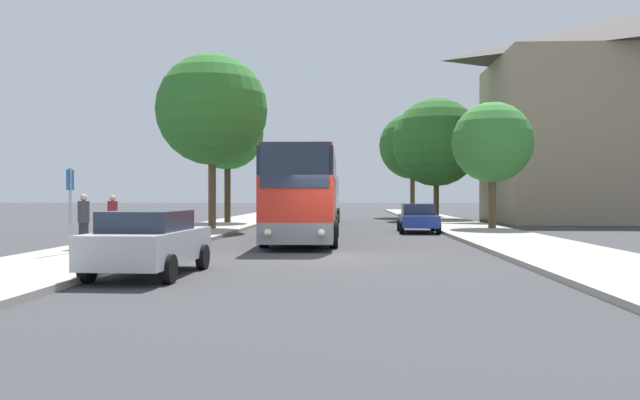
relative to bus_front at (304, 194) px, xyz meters
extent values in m
plane|color=#38383A|center=(1.25, -6.23, -1.90)|extent=(300.00, 300.00, 0.00)
cube|color=#A39E93|center=(-5.75, -6.23, -1.82)|extent=(4.00, 120.00, 0.15)
cube|color=#A39E93|center=(8.25, -6.23, -1.82)|extent=(4.00, 120.00, 0.15)
cube|color=gray|center=(21.37, 19.52, 3.79)|extent=(18.64, 10.64, 11.38)
pyramid|color=#423D38|center=(21.37, 19.52, 11.08)|extent=(18.64, 10.64, 3.19)
cube|color=gray|center=(0.00, 0.01, -1.27)|extent=(2.57, 10.31, 0.70)
cube|color=red|center=(0.00, 0.01, -0.16)|extent=(2.57, 10.31, 1.52)
cube|color=#232D3D|center=(0.00, 0.01, 1.07)|extent=(2.59, 10.10, 0.95)
cube|color=red|center=(0.00, 0.01, 1.61)|extent=(2.52, 10.10, 0.12)
cube|color=#232D3D|center=(0.07, -5.15, 0.92)|extent=(2.20, 0.09, 1.45)
sphere|color=#F4EAC1|center=(-0.79, -5.19, -1.24)|extent=(0.24, 0.24, 0.24)
sphere|color=#F4EAC1|center=(0.92, -5.16, -1.24)|extent=(0.24, 0.24, 0.24)
cylinder|color=black|center=(-1.18, -3.08, -1.40)|extent=(0.31, 1.00, 1.00)
cylinder|color=black|center=(1.26, -3.05, -1.40)|extent=(0.31, 1.00, 1.00)
cylinder|color=black|center=(-1.26, 3.08, -1.40)|extent=(0.31, 1.00, 1.00)
cylinder|color=black|center=(1.18, 3.11, -1.40)|extent=(0.31, 1.00, 1.00)
cube|color=#238942|center=(-0.28, 14.62, -1.27)|extent=(2.60, 11.87, 0.70)
cube|color=silver|center=(-0.28, 14.62, -0.33)|extent=(2.60, 11.87, 1.18)
cube|color=#232D3D|center=(-0.28, 14.62, 0.74)|extent=(2.62, 11.63, 0.95)
cube|color=silver|center=(-0.28, 14.62, 1.27)|extent=(2.55, 11.63, 0.12)
cube|color=#232D3D|center=(-0.37, 8.67, 0.59)|extent=(2.18, 0.09, 1.45)
sphere|color=#F4EAC1|center=(-1.22, 8.66, -1.24)|extent=(0.24, 0.24, 0.24)
sphere|color=#F4EAC1|center=(0.48, 8.64, -1.24)|extent=(0.24, 0.24, 0.24)
cylinder|color=black|center=(-1.55, 11.09, -1.40)|extent=(0.31, 1.00, 1.00)
cylinder|color=black|center=(0.88, 11.05, -1.40)|extent=(0.31, 1.00, 1.00)
cylinder|color=black|center=(-1.44, 18.19, -1.40)|extent=(0.31, 1.00, 1.00)
cylinder|color=black|center=(0.98, 18.15, -1.40)|extent=(0.31, 1.00, 1.00)
cube|color=#B7B7BC|center=(-2.77, -10.78, -1.22)|extent=(1.91, 4.21, 0.73)
cube|color=#232D3D|center=(-2.77, -10.94, -0.63)|extent=(1.63, 2.21, 0.45)
cylinder|color=black|center=(-3.60, -9.46, -1.59)|extent=(0.22, 0.63, 0.62)
cylinder|color=black|center=(-1.84, -9.53, -1.59)|extent=(0.22, 0.63, 0.62)
cylinder|color=black|center=(-3.69, -12.03, -1.59)|extent=(0.22, 0.63, 0.62)
cylinder|color=black|center=(-1.93, -12.09, -1.59)|extent=(0.22, 0.63, 0.62)
cube|color=#233D9E|center=(5.26, 6.67, -1.30)|extent=(1.90, 4.37, 0.57)
cube|color=#232D3D|center=(5.26, 6.84, -0.74)|extent=(1.62, 2.29, 0.56)
cylinder|color=black|center=(6.09, 5.30, -1.59)|extent=(0.22, 0.63, 0.62)
cylinder|color=black|center=(4.34, 5.36, -1.59)|extent=(0.22, 0.63, 0.62)
cylinder|color=black|center=(6.18, 7.98, -1.59)|extent=(0.22, 0.63, 0.62)
cylinder|color=black|center=(4.42, 8.03, -1.59)|extent=(0.22, 0.63, 0.62)
cylinder|color=gray|center=(-6.34, -7.03, -0.50)|extent=(0.08, 0.08, 2.50)
cube|color=#1E56A3|center=(-6.34, -7.03, 0.40)|extent=(0.03, 0.45, 0.60)
cylinder|color=#23232D|center=(-6.67, -5.35, -1.33)|extent=(0.30, 0.30, 0.83)
cylinder|color=#333338|center=(-6.67, -5.35, -0.57)|extent=(0.36, 0.36, 0.69)
sphere|color=tan|center=(-6.67, -5.35, -0.12)|extent=(0.22, 0.22, 0.22)
cylinder|color=#23232D|center=(-6.93, -2.27, -1.34)|extent=(0.30, 0.30, 0.81)
cylinder|color=maroon|center=(-6.93, -2.27, -0.59)|extent=(0.36, 0.36, 0.68)
sphere|color=tan|center=(-6.93, -2.27, -0.14)|extent=(0.22, 0.22, 0.22)
cylinder|color=#47331E|center=(-6.04, 14.91, 0.24)|extent=(0.40, 0.40, 3.97)
sphere|color=#2D7028|center=(-6.04, 14.91, 3.98)|extent=(4.68, 4.68, 4.68)
cylinder|color=brown|center=(-5.37, 7.43, 0.27)|extent=(0.40, 0.40, 4.03)
sphere|color=#2D7028|center=(-5.37, 7.43, 4.46)|extent=(5.82, 5.82, 5.82)
cylinder|color=brown|center=(9.31, 8.27, -0.28)|extent=(0.40, 0.40, 2.92)
sphere|color=#387F33|center=(9.31, 8.27, 2.76)|extent=(4.22, 4.22, 4.22)
cylinder|color=#513D23|center=(8.30, 22.06, -0.13)|extent=(0.40, 0.40, 3.23)
sphere|color=#286023|center=(8.30, 22.06, 3.95)|extent=(6.57, 6.57, 6.57)
cylinder|color=brown|center=(7.21, 28.76, 0.18)|extent=(0.40, 0.40, 3.84)
sphere|color=#286023|center=(7.21, 28.76, 4.23)|extent=(5.69, 5.69, 5.69)
camera|label=1|loc=(1.81, -24.86, -0.07)|focal=35.00mm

